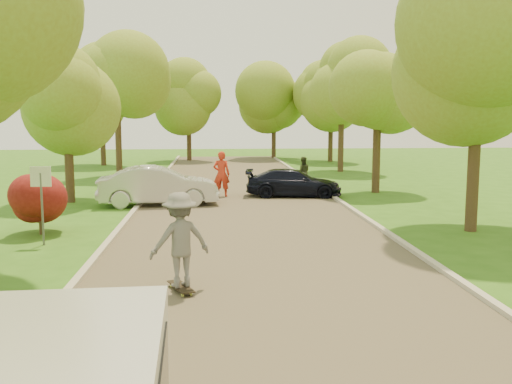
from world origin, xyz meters
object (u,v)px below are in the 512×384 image
object	(u,v)px
street_sign	(41,189)
person_olive	(303,172)
longboard	(181,287)
silver_sedan	(158,186)
skateboarder	(180,240)
dark_sedan	(294,183)
person_striped	(222,174)

from	to	relation	value
street_sign	person_olive	bearing A→B (deg)	53.36
street_sign	longboard	xyz separation A→B (m)	(3.99, -4.53, -1.46)
silver_sedan	longboard	xyz separation A→B (m)	(1.49, -11.41, -0.67)
skateboarder	person_olive	xyz separation A→B (m)	(5.16, 16.83, -0.32)
silver_sedan	street_sign	bearing A→B (deg)	155.27
silver_sedan	longboard	world-z (taller)	silver_sedan
dark_sedan	person_olive	size ratio (longest dim) A/B	2.76
dark_sedan	skateboarder	xyz separation A→B (m)	(-4.21, -13.48, 0.47)
skateboarder	person_striped	size ratio (longest dim) A/B	0.95
street_sign	person_olive	xyz separation A→B (m)	(9.15, 12.30, -0.80)
street_sign	person_striped	distance (m)	10.43
dark_sedan	person_olive	xyz separation A→B (m)	(0.95, 3.35, 0.15)
street_sign	silver_sedan	bearing A→B (deg)	70.04
person_striped	person_olive	bearing A→B (deg)	-132.28
dark_sedan	longboard	xyz separation A→B (m)	(-4.21, -13.48, -0.50)
longboard	skateboarder	distance (m)	0.97
person_striped	silver_sedan	bearing A→B (deg)	51.22
person_olive	silver_sedan	bearing A→B (deg)	41.19
skateboarder	street_sign	bearing A→B (deg)	-70.77
skateboarder	dark_sedan	bearing A→B (deg)	-129.51
street_sign	dark_sedan	xyz separation A→B (m)	(8.20, 8.95, -0.96)
longboard	street_sign	bearing A→B (deg)	-70.77
dark_sedan	longboard	bearing A→B (deg)	169.33
silver_sedan	longboard	bearing A→B (deg)	-177.32
skateboarder	person_striped	distance (m)	13.69
longboard	skateboarder	xyz separation A→B (m)	(0.00, 0.00, 0.97)
longboard	person_striped	distance (m)	13.72
dark_sedan	silver_sedan	bearing A→B (deg)	116.63
silver_sedan	person_striped	bearing A→B (deg)	-53.48
street_sign	skateboarder	bearing A→B (deg)	-48.61
street_sign	person_striped	bearing A→B (deg)	61.06
dark_sedan	person_striped	size ratio (longest dim) A/B	2.09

